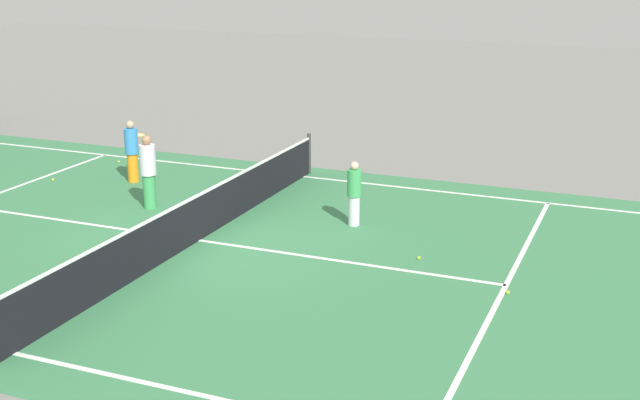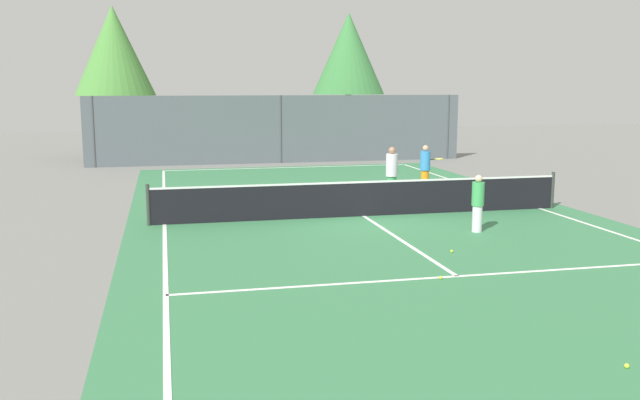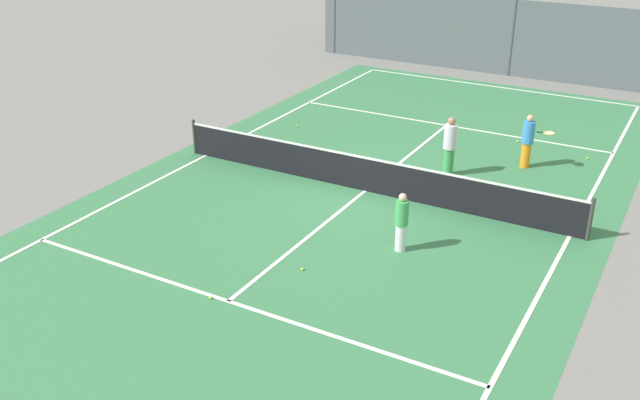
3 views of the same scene
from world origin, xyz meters
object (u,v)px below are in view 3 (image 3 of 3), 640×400
object	(u,v)px
player_0	(528,140)
player_1	(450,146)
tennis_ball_1	(297,126)
player_2	(401,222)
tennis_ball_3	(587,158)
tennis_ball_5	(211,298)
tennis_ball_6	(518,141)
tennis_ball_0	(302,269)

from	to	relation	value
player_0	player_1	distance (m)	2.48
player_1	tennis_ball_1	distance (m)	6.28
player_0	player_2	distance (m)	6.68
player_0	tennis_ball_3	distance (m)	2.31
tennis_ball_5	player_2	bearing A→B (deg)	56.26
tennis_ball_6	tennis_ball_1	bearing A→B (deg)	-162.81
player_0	player_2	size ratio (longest dim) A/B	1.12
player_1	player_2	xyz separation A→B (m)	(0.62, -4.87, -0.15)
player_2	tennis_ball_1	size ratio (longest dim) A/B	21.95
player_2	tennis_ball_1	bearing A→B (deg)	136.16
tennis_ball_1	player_0	bearing A→B (deg)	1.32
player_0	tennis_ball_5	world-z (taller)	player_0
player_0	tennis_ball_5	bearing A→B (deg)	-109.78
tennis_ball_1	tennis_ball_6	bearing A→B (deg)	17.19
player_2	tennis_ball_5	bearing A→B (deg)	-123.74
tennis_ball_0	tennis_ball_6	size ratio (longest dim) A/B	1.00
tennis_ball_0	tennis_ball_5	size ratio (longest dim) A/B	1.00
tennis_ball_3	tennis_ball_6	bearing A→B (deg)	168.59
tennis_ball_1	player_1	bearing A→B (deg)	-14.11
tennis_ball_1	tennis_ball_3	bearing A→B (deg)	10.49
player_0	tennis_ball_3	size ratio (longest dim) A/B	24.58
tennis_ball_5	tennis_ball_6	distance (m)	12.78
player_0	player_1	xyz separation A→B (m)	(-1.80, -1.70, 0.05)
player_1	tennis_ball_3	size ratio (longest dim) A/B	26.39
tennis_ball_5	tennis_ball_6	xyz separation A→B (m)	(2.99, 12.43, 0.00)
tennis_ball_5	player_1	bearing A→B (deg)	77.42
player_1	tennis_ball_3	world-z (taller)	player_1
tennis_ball_1	tennis_ball_0	bearing A→B (deg)	-58.23
tennis_ball_0	tennis_ball_5	bearing A→B (deg)	-118.80
player_0	tennis_ball_1	world-z (taller)	player_0
player_2	player_0	bearing A→B (deg)	79.85
tennis_ball_6	tennis_ball_5	bearing A→B (deg)	-103.52
player_1	tennis_ball_6	distance (m)	3.94
player_0	tennis_ball_0	xyz separation A→B (m)	(-2.69, -8.49, -0.80)
tennis_ball_5	tennis_ball_6	world-z (taller)	same
tennis_ball_5	tennis_ball_0	bearing A→B (deg)	61.20
tennis_ball_5	tennis_ball_3	bearing A→B (deg)	66.29
tennis_ball_0	tennis_ball_5	world-z (taller)	same
tennis_ball_3	tennis_ball_0	bearing A→B (deg)	-112.68
tennis_ball_1	tennis_ball_5	world-z (taller)	same
player_1	tennis_ball_0	xyz separation A→B (m)	(-0.88, -6.79, -0.86)
player_1	tennis_ball_6	size ratio (longest dim) A/B	26.39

